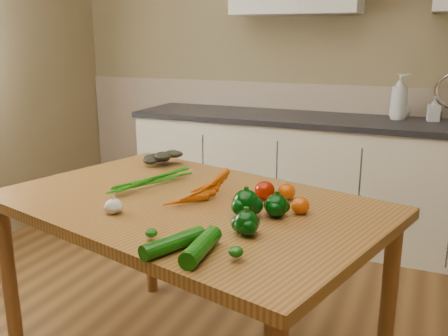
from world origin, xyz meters
TOP-DOWN VIEW (x-y plane):
  - room at (0.00, 0.17)m, footprint 4.04×5.04m
  - counter_run at (0.21, 2.19)m, footprint 2.84×0.64m
  - table at (0.00, 0.40)m, footprint 1.72×1.34m
  - soap_bottle_a at (0.65, 2.30)m, footprint 0.13×0.13m
  - soap_bottle_b at (0.87, 2.31)m, footprint 0.09×0.09m
  - soap_bottle_c at (0.66, 2.33)m, footprint 0.16×0.16m
  - carrot_bunch at (-0.04, 0.48)m, footprint 0.33×0.28m
  - leafy_greens at (-0.40, 0.86)m, footprint 0.22×0.20m
  - garlic_bulb at (-0.19, 0.16)m, footprint 0.07×0.07m
  - pepper_a at (0.28, 0.32)m, footprint 0.10×0.10m
  - pepper_b at (0.38, 0.36)m, footprint 0.08×0.08m
  - pepper_c at (0.34, 0.16)m, footprint 0.08×0.08m
  - tomato_a at (0.28, 0.54)m, footprint 0.08×0.08m
  - tomato_b at (0.36, 0.57)m, footprint 0.07×0.07m
  - tomato_c at (0.46, 0.43)m, footprint 0.07×0.07m
  - zucchini_a at (0.27, -0.05)m, footprint 0.07×0.22m
  - zucchini_b at (0.18, -0.05)m, footprint 0.13×0.23m

SIDE VIEW (x-z plane):
  - counter_run at x=0.21m, z-range -0.11..1.03m
  - table at x=0.00m, z-range 0.32..1.13m
  - zucchini_b at x=0.18m, z-range 0.81..0.86m
  - garlic_bulb at x=-0.19m, z-range 0.81..0.87m
  - zucchini_a at x=0.27m, z-range 0.81..0.87m
  - tomato_c at x=0.46m, z-range 0.81..0.88m
  - tomato_b at x=0.36m, z-range 0.81..0.88m
  - tomato_a at x=0.28m, z-range 0.81..0.89m
  - carrot_bunch at x=-0.04m, z-range 0.81..0.89m
  - pepper_b at x=0.38m, z-range 0.81..0.90m
  - pepper_c at x=0.34m, z-range 0.81..0.90m
  - pepper_a at x=0.28m, z-range 0.81..0.91m
  - leafy_greens at x=-0.40m, z-range 0.81..0.92m
  - soap_bottle_b at x=0.87m, z-range 0.90..1.07m
  - soap_bottle_c at x=0.66m, z-range 0.90..1.07m
  - soap_bottle_a at x=0.65m, z-range 0.90..1.21m
  - room at x=0.00m, z-range -0.07..2.57m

